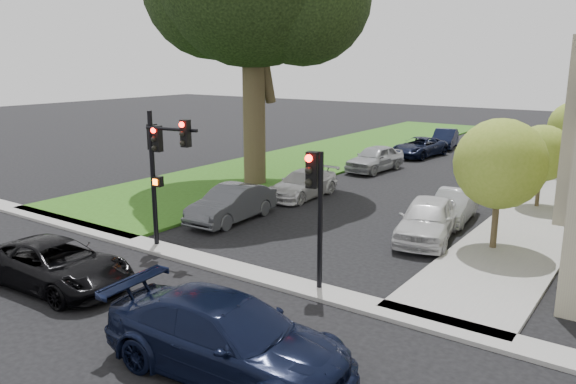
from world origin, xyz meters
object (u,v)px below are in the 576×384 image
Objects in this scene: traffic_signal_main at (160,155)px; car_parked_5 at (232,204)px; car_cross_far at (228,337)px; car_parked_7 at (375,158)px; small_tree_b at (542,153)px; car_parked_3 at (520,162)px; small_tree_a at (500,164)px; car_cross_near at (56,264)px; car_parked_6 at (303,184)px; car_parked_8 at (419,147)px; car_parked_0 at (427,219)px; car_parked_4 at (538,149)px; car_parked_9 at (445,139)px; small_tree_c at (575,127)px; traffic_signal_secondary at (316,195)px; car_parked_2 at (507,173)px; car_parked_1 at (453,206)px.

traffic_signal_main is 4.87m from car_parked_5.
car_parked_7 is (-7.57, 22.17, -0.06)m from car_cross_far.
small_tree_b is 0.97× the size of car_parked_3.
small_tree_a is 10.54m from car_parked_5.
car_parked_6 is (-0.22, 13.46, -0.04)m from car_cross_near.
car_cross_near is at bearing -118.51° from small_tree_b.
car_parked_8 is (-7.38, 28.60, -0.17)m from car_cross_far.
car_parked_0 reaches higher than car_parked_5.
car_parked_9 is (-7.04, 1.84, -0.06)m from car_parked_4.
car_parked_4 is at bearing 30.58° from car_parked_8.
traffic_signal_main reaches higher than small_tree_c.
car_cross_near is at bearing -146.79° from traffic_signal_secondary.
car_parked_9 is (-6.45, 28.65, -2.14)m from traffic_signal_secondary.
car_parked_5 is at bearing -85.01° from car_parked_7.
car_cross_far is 1.26× the size of car_parked_7.
small_tree_b is 0.84× the size of car_parked_6.
traffic_signal_secondary is 29.44m from car_parked_9.
car_parked_5 is 0.99× the size of car_parked_7.
small_tree_b is 0.81× the size of car_parked_0.
car_parked_4 is at bearing -15.86° from car_cross_near.
traffic_signal_secondary reaches higher than small_tree_b.
car_parked_0 is at bearing 81.98° from traffic_signal_secondary.
car_parked_2 is at bearing 67.00° from traffic_signal_main.
car_parked_5 is (-9.98, -9.45, -1.78)m from small_tree_b.
car_parked_9 is at bearing 93.77° from car_parked_7.
car_parked_2 is (-2.29, 3.72, -1.78)m from small_tree_b.
car_parked_2 is 9.89m from car_parked_8.
car_parked_4 is (-2.68, 4.81, -2.09)m from small_tree_c.
car_parked_1 is 20.58m from car_parked_9.
car_parked_1 is 0.87× the size of car_parked_5.
car_parked_0 is at bearing -98.63° from small_tree_c.
traffic_signal_main is 28.73m from car_parked_9.
car_parked_4 is (6.94, 26.77, -2.58)m from traffic_signal_main.
car_parked_9 is at bearing 126.27° from car_parked_3.
car_parked_3 is at bearing 64.82° from car_parked_5.
traffic_signal_secondary is 8.16m from car_parked_5.
car_parked_0 is 1.20× the size of car_parked_3.
car_cross_near is at bearing -114.59° from car_parked_3.
small_tree_a is 1.20× the size of car_parked_3.
traffic_signal_main is 1.25× the size of car_parked_1.
small_tree_c is 11.97m from car_parked_9.
car_parked_4 is at bearing 80.40° from car_parked_3.
car_parked_2 is (0.11, 22.14, -0.10)m from car_cross_far.
car_parked_3 is 4.99m from car_parked_4.
small_tree_b reaches higher than car_parked_6.
small_tree_c is 20.58m from car_parked_5.
small_tree_a reaches higher than car_parked_3.
small_tree_b is at bearing -90.00° from small_tree_c.
car_parked_2 is at bearing 102.03° from small_tree_a.
car_parked_3 is at bearing 36.64° from car_parked_7.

